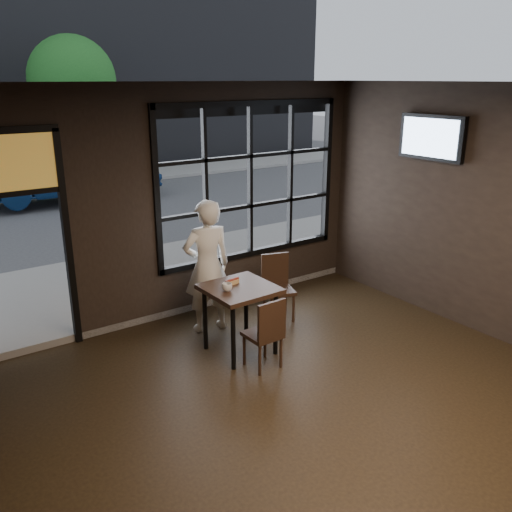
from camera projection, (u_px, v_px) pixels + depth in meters
floor at (354, 440)px, 5.11m from camera, size 6.00×7.00×0.02m
ceiling at (379, 82)px, 4.10m from camera, size 6.00×7.00×0.02m
window_frame at (250, 181)px, 7.92m from camera, size 3.06×0.12×2.28m
stained_transom at (2, 163)px, 5.95m from camera, size 1.20×0.06×0.70m
cafe_table at (240, 319)px, 6.62m from camera, size 0.82×0.82×0.87m
chair_near at (263, 332)px, 6.27m from camera, size 0.39×0.39×0.88m
chair_window at (279, 288)px, 7.52m from camera, size 0.50×0.50×0.92m
man at (207, 266)px, 7.09m from camera, size 0.71×0.52×1.79m
hotdog at (232, 282)px, 6.56m from camera, size 0.21×0.11×0.06m
cup at (227, 287)px, 6.34m from camera, size 0.14×0.14×0.10m
tv at (432, 137)px, 7.25m from camera, size 0.12×1.02×0.60m
navy_car at (66, 170)px, 14.52m from camera, size 4.85×1.89×1.57m
tree_right at (72, 80)px, 16.60m from camera, size 2.64×2.64×4.50m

